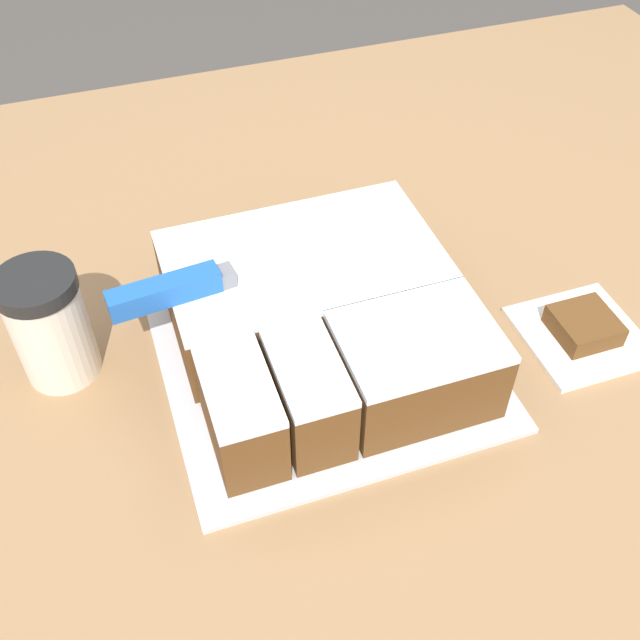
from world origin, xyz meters
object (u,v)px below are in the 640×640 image
knife (192,285)px  coffee_cup (50,325)px  cake_board (320,351)px  brownie (584,325)px  cake (321,318)px

knife → coffee_cup: (-0.13, 0.03, -0.04)m
cake_board → coffee_cup: bearing=165.7°
knife → coffee_cup: size_ratio=2.32×
cake_board → knife: 0.15m
cake_board → brownie: brownie is taller
knife → brownie: bearing=-21.0°
cake → coffee_cup: 0.25m
coffee_cup → brownie: coffee_cup is taller
cake_board → brownie: size_ratio=5.34×
cake → knife: 0.13m
knife → brownie: knife is taller
cake_board → knife: size_ratio=1.13×
cake → brownie: 0.27m
knife → cake_board: bearing=-22.8°
cake → brownie: size_ratio=4.57×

